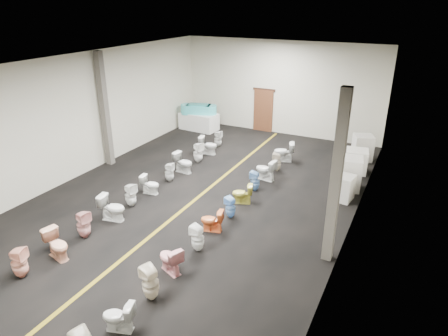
{
  "coord_description": "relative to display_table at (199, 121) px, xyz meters",
  "views": [
    {
      "loc": [
        6.25,
        -10.49,
        6.27
      ],
      "look_at": [
        0.47,
        1.0,
        0.79
      ],
      "focal_mm": 32.0,
      "sensor_mm": 36.0,
      "label": 1
    }
  ],
  "objects": [
    {
      "name": "toilet_right_3",
      "position": [
        5.23,
        -10.47,
        -0.06
      ],
      "size": [
        0.82,
        0.65,
        0.73
      ],
      "primitive_type": "imported",
      "rotation": [
        0.0,
        0.0,
        -1.96
      ],
      "color": "pink",
      "rests_on": "floor"
    },
    {
      "name": "appliance_crate_b",
      "position": [
        8.22,
        -3.65,
        0.16
      ],
      "size": [
        0.98,
        0.98,
        1.17
      ],
      "primitive_type": "cube",
      "rotation": [
        0.0,
        0.0,
        0.18
      ],
      "color": "silver",
      "rests_on": "floor"
    },
    {
      "name": "toilet_left_10",
      "position": [
        2.13,
        -2.89,
        -0.03
      ],
      "size": [
        0.85,
        0.59,
        0.79
      ],
      "primitive_type": "imported",
      "rotation": [
        0.0,
        0.0,
        1.77
      ],
      "color": "silver",
      "rests_on": "floor"
    },
    {
      "name": "appliance_crate_d",
      "position": [
        8.22,
        -0.6,
        0.11
      ],
      "size": [
        0.98,
        0.98,
        1.07
      ],
      "primitive_type": "cube",
      "rotation": [
        0.0,
        0.0,
        0.38
      ],
      "color": "beige",
      "rests_on": "floor"
    },
    {
      "name": "toilet_left_5",
      "position": [
        2.18,
        -8.2,
        -0.03
      ],
      "size": [
        0.43,
        0.43,
        0.8
      ],
      "primitive_type": "imported",
      "rotation": [
        0.0,
        0.0,
        1.36
      ],
      "color": "white",
      "rests_on": "floor"
    },
    {
      "name": "toilet_right_7",
      "position": [
        5.33,
        -6.37,
        -0.09
      ],
      "size": [
        0.75,
        0.57,
        0.68
      ],
      "primitive_type": "imported",
      "rotation": [
        0.0,
        0.0,
        -1.24
      ],
      "color": "gold",
      "rests_on": "floor"
    },
    {
      "name": "toilet_right_10",
      "position": [
        5.43,
        -3.31,
        -0.06
      ],
      "size": [
        0.4,
        0.39,
        0.74
      ],
      "primitive_type": "imported",
      "rotation": [
        0.0,
        0.0,
        -1.37
      ],
      "color": "beige",
      "rests_on": "floor"
    },
    {
      "name": "toilet_left_4",
      "position": [
        2.24,
        -9.14,
        -0.02
      ],
      "size": [
        0.87,
        0.6,
        0.81
      ],
      "primitive_type": "imported",
      "rotation": [
        0.0,
        0.0,
        1.76
      ],
      "color": "white",
      "rests_on": "floor"
    },
    {
      "name": "display_table",
      "position": [
        0.0,
        0.0,
        0.0
      ],
      "size": [
        1.99,
        1.1,
        0.85
      ],
      "primitive_type": "cube",
      "rotation": [
        0.0,
        0.0,
        -0.07
      ],
      "color": "white",
      "rests_on": "floor"
    },
    {
      "name": "toilet_left_6",
      "position": [
        2.18,
        -7.15,
        -0.1
      ],
      "size": [
        0.7,
        0.46,
        0.66
      ],
      "primitive_type": "imported",
      "rotation": [
        0.0,
        0.0,
        1.71
      ],
      "color": "white",
      "rests_on": "floor"
    },
    {
      "name": "toilet_right_5",
      "position": [
        5.25,
        -8.34,
        -0.09
      ],
      "size": [
        0.74,
        0.53,
        0.68
      ],
      "primitive_type": "imported",
      "rotation": [
        0.0,
        0.0,
        -1.32
      ],
      "color": "orange",
      "rests_on": "floor"
    },
    {
      "name": "toilet_right_2",
      "position": [
        5.38,
        -11.48,
        -0.0
      ],
      "size": [
        0.5,
        0.49,
        0.84
      ],
      "primitive_type": "imported",
      "rotation": [
        0.0,
        0.0,
        -1.93
      ],
      "color": "beige",
      "rests_on": "floor"
    },
    {
      "name": "toilet_left_3",
      "position": [
        2.18,
        -10.27,
        -0.01
      ],
      "size": [
        0.45,
        0.44,
        0.83
      ],
      "primitive_type": "imported",
      "rotation": [
        0.0,
        0.0,
        1.39
      ],
      "color": "#E09D99",
      "rests_on": "floor"
    },
    {
      "name": "toilet_left_1",
      "position": [
        2.1,
        -12.27,
        -0.02
      ],
      "size": [
        0.47,
        0.47,
        0.82
      ],
      "primitive_type": "imported",
      "rotation": [
        0.0,
        0.0,
        1.88
      ],
      "color": "#FDB299",
      "rests_on": "floor"
    },
    {
      "name": "toilet_right_9",
      "position": [
        5.34,
        -4.29,
        -0.03
      ],
      "size": [
        0.84,
        0.56,
        0.8
      ],
      "primitive_type": "imported",
      "rotation": [
        0.0,
        0.0,
        -1.72
      ],
      "color": "white",
      "rests_on": "floor"
    },
    {
      "name": "wall_left",
      "position": [
        -1.18,
        -6.66,
        1.82
      ],
      "size": [
        0.0,
        16.0,
        16.0
      ],
      "primitive_type": "plane",
      "rotation": [
        1.57,
        0.0,
        1.57
      ],
      "color": "beige",
      "rests_on": "ground"
    },
    {
      "name": "aisle_stripe",
      "position": [
        3.82,
        -6.66,
        -0.42
      ],
      "size": [
        0.12,
        15.6,
        0.01
      ],
      "primitive_type": "cube",
      "color": "olive",
      "rests_on": "floor"
    },
    {
      "name": "column_left",
      "position": [
        -0.93,
        -5.66,
        1.82
      ],
      "size": [
        0.25,
        0.25,
        4.5
      ],
      "primitive_type": "cube",
      "color": "#59544C",
      "rests_on": "floor"
    },
    {
      "name": "toilet_left_7",
      "position": [
        2.22,
        -6.03,
        -0.06
      ],
      "size": [
        0.38,
        0.38,
        0.73
      ],
      "primitive_type": "imported",
      "rotation": [
        0.0,
        0.0,
        1.73
      ],
      "color": "silver",
      "rests_on": "floor"
    },
    {
      "name": "back_door",
      "position": [
        3.02,
        1.28,
        0.62
      ],
      "size": [
        1.0,
        0.1,
        2.1
      ],
      "primitive_type": "cube",
      "color": "#562D19",
      "rests_on": "floor"
    },
    {
      "name": "toilet_right_8",
      "position": [
        5.34,
        -5.31,
        -0.06
      ],
      "size": [
        0.35,
        0.34,
        0.73
      ],
      "primitive_type": "imported",
      "rotation": [
        0.0,
        0.0,
        -1.52
      ],
      "color": "#72A0D1",
      "rests_on": "floor"
    },
    {
      "name": "toilet_left_9",
      "position": [
        2.23,
        -3.92,
        -0.0
      ],
      "size": [
        0.5,
        0.5,
        0.85
      ],
      "primitive_type": "imported",
      "rotation": [
        0.0,
        0.0,
        1.2
      ],
      "color": "white",
      "rests_on": "floor"
    },
    {
      "name": "ceiling",
      "position": [
        3.82,
        -6.66,
        4.07
      ],
      "size": [
        16.0,
        16.0,
        0.0
      ],
      "primitive_type": "plane",
      "rotation": [
        3.14,
        0.0,
        0.0
      ],
      "color": "black",
      "rests_on": "ground"
    },
    {
      "name": "appliance_crate_a",
      "position": [
        8.22,
        -4.62,
        0.0
      ],
      "size": [
        0.76,
        0.76,
        0.86
      ],
      "primitive_type": "cube",
      "rotation": [
        0.0,
        0.0,
        -0.15
      ],
      "color": "beige",
      "rests_on": "floor"
    },
    {
      "name": "toilet_right_4",
      "position": [
        5.38,
        -9.38,
        -0.05
      ],
      "size": [
        0.39,
        0.39,
        0.76
      ],
      "primitive_type": "imported",
      "rotation": [
        0.0,
        0.0,
        -1.71
      ],
      "color": "white",
      "rests_on": "floor"
    },
    {
      "name": "column_right",
      "position": [
        8.57,
        -8.16,
        1.82
      ],
      "size": [
        0.25,
        0.25,
        4.5
      ],
      "primitive_type": "cube",
      "color": "#59544C",
      "rests_on": "floor"
    },
    {
      "name": "wall_back",
      "position": [
        3.82,
        1.34,
        1.82
      ],
      "size": [
        10.0,
        0.0,
        10.0
      ],
      "primitive_type": "plane",
      "rotation": [
        1.57,
        0.0,
        0.0
      ],
      "color": "beige",
      "rests_on": "ground"
    },
    {
      "name": "toilet_left_11",
      "position": [
        2.09,
        -1.9,
        -0.05
      ],
      "size": [
        0.35,
        0.34,
        0.75
      ],
      "primitive_type": "imported",
      "rotation": [
        0.0,
        0.0,
        1.57
      ],
      "color": "silver",
      "rests_on": "floor"
    },
    {
      "name": "door_frame",
      "position": [
        3.02,
        1.29,
        1.69
      ],
      "size": [
        1.15,
        0.08,
        0.1
      ],
      "primitive_type": "cube",
      "color": "#331C11",
      "rests_on": "back_door"
    },
    {
      "name": "floor",
      "position": [
        3.82,
        -6.66,
        -0.43
      ],
      "size": [
        16.0,
        16.0,
        0.0
      ],
      "primitive_type": "plane",
      "color": "black",
      "rests_on": "ground"
    },
    {
      "name": "toilet_right_11",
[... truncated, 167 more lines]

